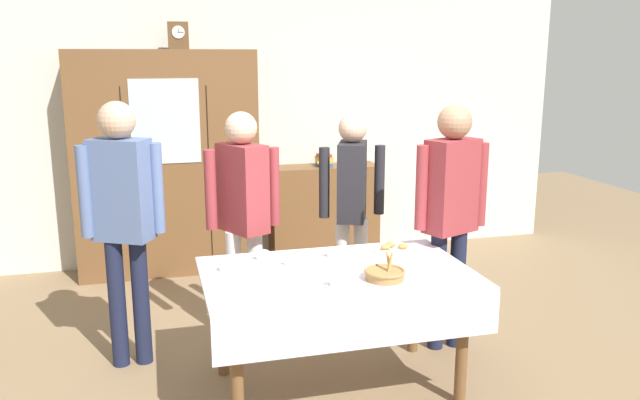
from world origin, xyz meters
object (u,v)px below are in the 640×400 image
object	(u,v)px
dining_table	(339,290)
tea_cup_near_right	(337,282)
bread_basket	(385,274)
pastry_plate	(394,249)
tea_cup_back_edge	(262,256)
person_behind_table_right	(352,196)
wall_cabinet	(167,164)
spoon_far_left	(233,261)
tea_cup_front_edge	(333,254)
tea_cup_mid_right	(226,268)
mantel_clock	(178,35)
person_by_cabinet	(243,205)
bookshelf_low	(324,212)
person_near_right_end	(451,203)
spoon_near_left	(442,262)
book_stack	(324,160)
tea_cup_center	(290,262)
person_behind_table_left	(123,208)

from	to	relation	value
dining_table	tea_cup_near_right	distance (m)	0.27
bread_basket	pastry_plate	size ratio (longest dim) A/B	0.86
tea_cup_back_edge	person_behind_table_right	xyz separation A→B (m)	(0.83, 0.74, 0.18)
wall_cabinet	spoon_far_left	distance (m)	2.24
dining_table	tea_cup_front_edge	world-z (taller)	tea_cup_front_edge
dining_table	tea_cup_front_edge	xyz separation A→B (m)	(0.05, 0.29, 0.13)
tea_cup_mid_right	mantel_clock	bearing A→B (deg)	92.37
wall_cabinet	person_by_cabinet	bearing A→B (deg)	-74.91
bookshelf_low	tea_cup_back_edge	bearing A→B (deg)	-114.13
person_behind_table_right	bookshelf_low	bearing A→B (deg)	82.67
wall_cabinet	person_near_right_end	bearing A→B (deg)	-50.37
wall_cabinet	person_by_cabinet	size ratio (longest dim) A/B	1.25
bookshelf_low	tea_cup_front_edge	bearing A→B (deg)	-103.82
dining_table	mantel_clock	size ratio (longest dim) A/B	6.67
spoon_near_left	dining_table	bearing A→B (deg)	-177.26
book_stack	person_by_cabinet	distance (m)	2.06
mantel_clock	pastry_plate	xyz separation A→B (m)	(1.22, -2.26, -1.42)
wall_cabinet	tea_cup_center	size ratio (longest dim) A/B	15.95
mantel_clock	pastry_plate	bearing A→B (deg)	-61.63
tea_cup_mid_right	person_behind_table_left	distance (m)	0.83
book_stack	bread_basket	distance (m)	2.85
bookshelf_low	person_behind_table_left	distance (m)	2.75
dining_table	pastry_plate	distance (m)	0.59
bookshelf_low	pastry_plate	bearing A→B (deg)	-93.69
spoon_near_left	person_by_cabinet	distance (m)	1.42
mantel_clock	person_near_right_end	xyz separation A→B (m)	(1.65, -2.19, -1.15)
pastry_plate	person_near_right_end	size ratio (longest dim) A/B	0.16
tea_cup_mid_right	pastry_plate	xyz separation A→B (m)	(1.12, 0.14, -0.02)
tea_cup_center	spoon_near_left	world-z (taller)	tea_cup_center
person_behind_table_left	tea_cup_near_right	bearing A→B (deg)	-38.51
dining_table	spoon_near_left	xyz separation A→B (m)	(0.68, 0.03, 0.11)
tea_cup_near_right	person_behind_table_left	bearing A→B (deg)	141.49
book_stack	tea_cup_front_edge	bearing A→B (deg)	-103.82
mantel_clock	spoon_near_left	xyz separation A→B (m)	(1.42, -2.56, -1.43)
tea_cup_near_right	spoon_far_left	size ratio (longest dim) A/B	1.09
tea_cup_mid_right	person_behind_table_right	distance (m)	1.42
tea_cup_near_right	tea_cup_back_edge	xyz separation A→B (m)	(-0.32, 0.57, 0.00)
person_near_right_end	dining_table	bearing A→B (deg)	-156.18
bread_basket	person_near_right_end	world-z (taller)	person_near_right_end
tea_cup_back_edge	pastry_plate	bearing A→B (deg)	-1.79
tea_cup_back_edge	tea_cup_mid_right	bearing A→B (deg)	-146.50
bread_basket	tea_cup_center	bearing A→B (deg)	142.20
tea_cup_center	person_behind_table_right	size ratio (longest dim) A/B	0.08
wall_cabinet	spoon_far_left	bearing A→B (deg)	-81.64
person_behind_table_left	spoon_near_left	bearing A→B (deg)	-19.24
spoon_near_left	person_behind_table_right	size ratio (longest dim) A/B	0.07
person_by_cabinet	tea_cup_mid_right	bearing A→B (deg)	-106.70
dining_table	bread_basket	world-z (taller)	bread_basket
tea_cup_mid_right	bookshelf_low	bearing A→B (deg)	62.57
spoon_near_left	person_behind_table_right	bearing A→B (deg)	103.26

